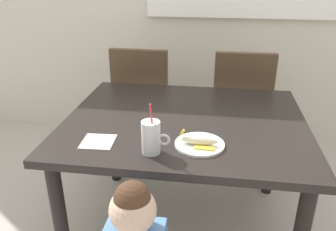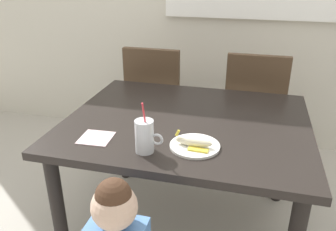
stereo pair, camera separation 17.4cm
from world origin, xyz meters
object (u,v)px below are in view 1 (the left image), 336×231
object	(u,v)px
dining_chair_left	(143,99)
paper_napkin	(98,142)
peeled_banana	(199,141)
dining_chair_right	(241,104)
dining_table	(185,134)
snack_plate	(200,144)
milk_cup	(151,139)

from	to	relation	value
dining_chair_left	paper_napkin	distance (m)	1.12
peeled_banana	dining_chair_right	bearing A→B (deg)	76.72
dining_table	paper_napkin	world-z (taller)	paper_napkin
peeled_banana	paper_napkin	distance (m)	0.47
peeled_banana	dining_chair_left	bearing A→B (deg)	114.84
dining_chair_left	paper_napkin	world-z (taller)	dining_chair_left
dining_chair_left	snack_plate	bearing A→B (deg)	115.19
dining_table	dining_chair_left	distance (m)	0.88
dining_table	milk_cup	xyz separation A→B (m)	(-0.11, -0.38, 0.16)
dining_table	dining_chair_left	xyz separation A→B (m)	(-0.40, 0.77, -0.11)
snack_plate	peeled_banana	xyz separation A→B (m)	(-0.00, -0.01, 0.03)
snack_plate	peeled_banana	size ratio (longest dim) A/B	1.33
dining_table	dining_chair_right	world-z (taller)	dining_chair_right
milk_cup	paper_napkin	bearing A→B (deg)	167.65
dining_chair_right	snack_plate	size ratio (longest dim) A/B	4.17
dining_chair_left	snack_plate	world-z (taller)	dining_chair_left
dining_chair_right	snack_plate	xyz separation A→B (m)	(-0.25, -1.07, 0.21)
milk_cup	peeled_banana	bearing A→B (deg)	21.76
dining_chair_right	dining_table	bearing A→B (deg)	66.05
dining_chair_right	snack_plate	world-z (taller)	dining_chair_right
snack_plate	paper_napkin	size ratio (longest dim) A/B	1.53
dining_table	snack_plate	size ratio (longest dim) A/B	5.57
snack_plate	dining_chair_left	bearing A→B (deg)	115.19
dining_chair_left	paper_napkin	bearing A→B (deg)	91.31
dining_chair_right	milk_cup	bearing A→B (deg)	68.42
peeled_banana	snack_plate	bearing A→B (deg)	78.09
dining_table	dining_chair_right	distance (m)	0.86
dining_chair_left	dining_table	bearing A→B (deg)	117.55
dining_chair_left	dining_chair_right	world-z (taller)	same
milk_cup	dining_table	bearing A→B (deg)	73.55
dining_chair_left	paper_napkin	xyz separation A→B (m)	(0.03, -1.10, 0.21)
dining_table	milk_cup	size ratio (longest dim) A/B	5.15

